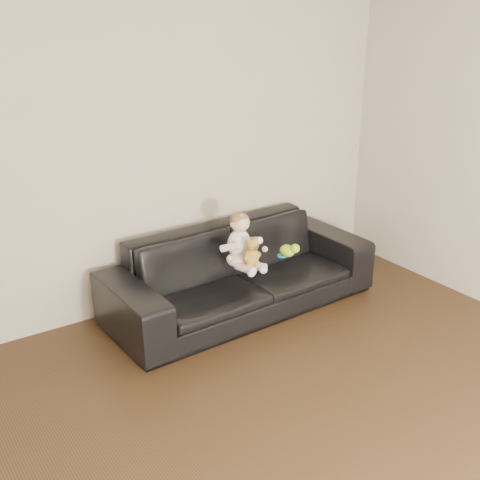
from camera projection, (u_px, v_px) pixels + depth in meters
wall_back at (122, 154)px, 4.56m from camera, size 5.00×0.00×5.00m
sofa at (241, 271)px, 4.92m from camera, size 2.27×0.96×0.65m
baby at (241, 243)px, 4.68m from camera, size 0.34×0.40×0.44m
teddy_bear at (252, 253)px, 4.59m from camera, size 0.15×0.15×0.23m
toy_green at (287, 251)px, 4.92m from camera, size 0.16×0.17×0.10m
toy_rattle at (288, 251)px, 4.95m from camera, size 0.08×0.08×0.07m
toy_blue_disc at (282, 255)px, 4.94m from camera, size 0.11×0.11×0.01m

